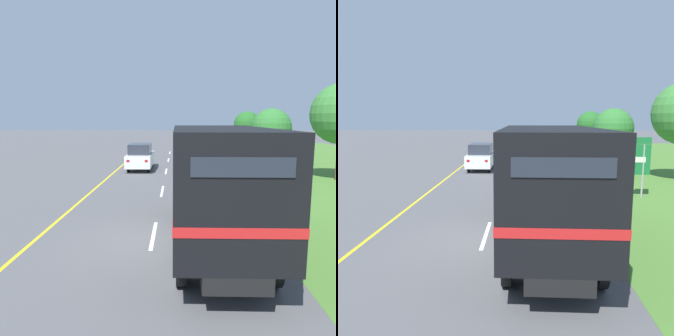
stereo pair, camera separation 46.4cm
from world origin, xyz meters
TOP-DOWN VIEW (x-y plane):
  - ground_plane at (0.00, 0.00)m, footprint 200.00×200.00m
  - edge_line_yellow at (-3.70, 13.76)m, footprint 0.12×57.15m
  - centre_dash_near at (0.00, 0.48)m, footprint 0.12×2.60m
  - centre_dash_mid_a at (0.00, 7.08)m, footprint 0.12×2.60m
  - centre_dash_mid_b at (0.00, 13.68)m, footprint 0.12×2.60m
  - centre_dash_far at (0.00, 20.28)m, footprint 0.12×2.60m
  - centre_dash_farthest at (0.00, 26.88)m, footprint 0.12×2.60m
  - horse_trailer_truck at (1.91, -0.28)m, footprint 2.47×8.30m
  - lead_car_white at (-1.96, 14.56)m, footprint 1.80×4.49m
  - highway_sign at (6.23, 6.05)m, footprint 2.19×0.09m
  - roadside_tree_mid at (8.33, 16.75)m, footprint 3.15×3.15m
  - roadside_tree_far at (8.29, 25.72)m, footprint 2.81×2.81m

SIDE VIEW (x-z plane):
  - ground_plane at x=0.00m, z-range 0.00..0.00m
  - edge_line_yellow at x=-3.70m, z-range 0.00..0.01m
  - centre_dash_near at x=0.00m, z-range 0.00..0.01m
  - centre_dash_mid_a at x=0.00m, z-range 0.00..0.01m
  - centre_dash_mid_b at x=0.00m, z-range 0.00..0.01m
  - centre_dash_far at x=0.00m, z-range 0.00..0.01m
  - centre_dash_farthest at x=0.00m, z-range 0.00..0.01m
  - lead_car_white at x=-1.96m, z-range 0.01..1.95m
  - highway_sign at x=6.23m, z-range 0.34..3.26m
  - horse_trailer_truck at x=1.91m, z-range 0.21..3.76m
  - roadside_tree_mid at x=8.33m, z-range 0.71..5.32m
  - roadside_tree_far at x=8.29m, z-range 0.85..5.43m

